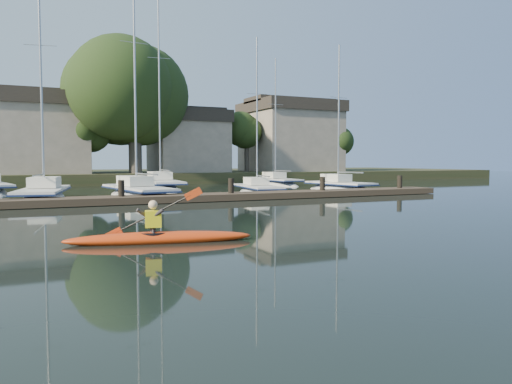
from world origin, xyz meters
name	(u,v)px	position (x,y,z in m)	size (l,w,h in m)	color
ground	(322,240)	(0.00, 0.00, 0.00)	(160.00, 160.00, 0.00)	black
kayak	(159,235)	(-4.24, 1.41, 0.19)	(5.03, 1.68, 1.60)	red
dock	(179,198)	(0.00, 14.00, 0.20)	(34.00, 2.00, 1.80)	#403024
sailboat_1	(44,204)	(-6.49, 18.30, -0.20)	(3.81, 9.26, 14.72)	silver
sailboat_2	(138,200)	(-1.30, 18.15, -0.20)	(3.37, 9.70, 15.72)	silver
sailboat_3	(258,196)	(6.60, 18.12, -0.17)	(2.82, 7.27, 11.42)	silver
sailboat_4	(340,193)	(13.49, 18.67, -0.19)	(2.98, 7.17, 11.83)	silver
sailboat_6	(161,191)	(2.24, 26.56, -0.20)	(3.19, 11.03, 17.29)	silver
sailboat_7	(276,187)	(12.88, 27.54, -0.18)	(2.12, 7.70, 12.38)	silver
shore	(121,150)	(1.61, 40.29, 3.23)	(90.00, 25.25, 12.75)	#253219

